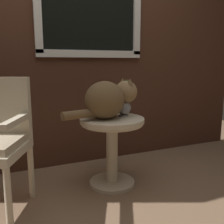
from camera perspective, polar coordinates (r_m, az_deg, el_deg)
The scene contains 5 objects.
ground_plane at distance 2.15m, azimuth -2.32°, elevation -17.70°, with size 6.00×6.00×0.00m, color #7F6047.
back_wall at distance 2.64m, azimuth -8.65°, elevation 16.79°, with size 4.00×0.07×2.60m.
wicker_side_table at distance 2.18m, azimuth 0.00°, elevation -5.74°, with size 0.53×0.53×0.58m.
cat at distance 2.10m, azimuth -0.87°, elevation 2.91°, with size 0.67×0.36×0.32m.
pewter_vase_with_ivy at distance 2.21m, azimuth 2.57°, elevation 1.48°, with size 0.12×0.12×0.30m.
Camera 1 is at (-0.68, -1.77, 1.02)m, focal length 41.91 mm.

